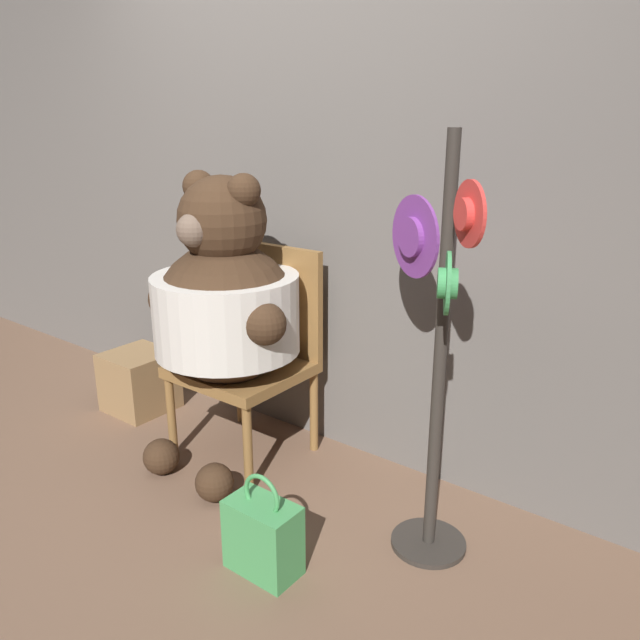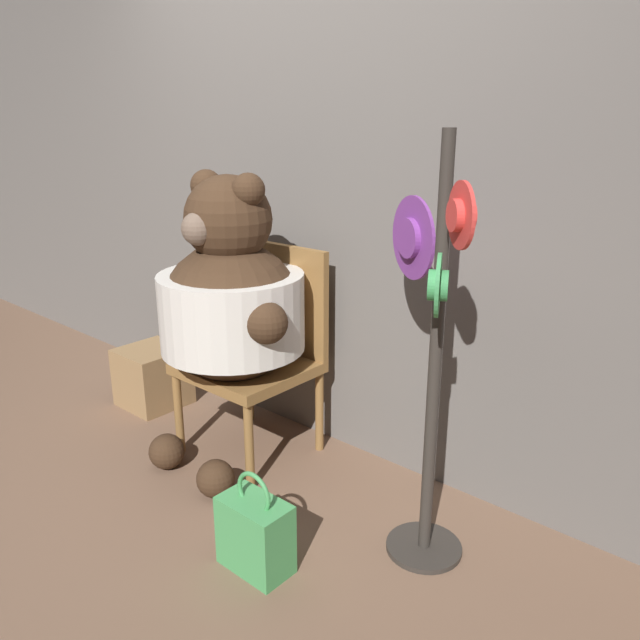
% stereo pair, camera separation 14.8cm
% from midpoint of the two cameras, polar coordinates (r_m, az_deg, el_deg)
% --- Properties ---
extents(ground_plane, '(14.00, 14.00, 0.00)m').
position_cam_midpoint_polar(ground_plane, '(2.81, -8.96, -15.22)').
color(ground_plane, brown).
extents(wall_back, '(8.00, 0.10, 2.61)m').
position_cam_midpoint_polar(wall_back, '(2.92, 1.76, 13.52)').
color(wall_back, '#66605B').
rests_on(wall_back, ground_plane).
extents(chair, '(0.55, 0.51, 0.97)m').
position_cam_midpoint_polar(chair, '(2.93, -3.96, -2.32)').
color(chair, olive).
rests_on(chair, ground_plane).
extents(teddy_bear, '(0.77, 0.68, 1.32)m').
position_cam_midpoint_polar(teddy_bear, '(2.74, -6.66, 1.58)').
color(teddy_bear, '#3D2819').
rests_on(teddy_bear, ground_plane).
extents(hat_display_rack, '(0.49, 0.41, 1.50)m').
position_cam_midpoint_polar(hat_display_rack, '(2.13, 12.02, -2.33)').
color(hat_display_rack, '#332D28').
rests_on(hat_display_rack, ground_plane).
extents(handbag_on_ground, '(0.26, 0.15, 0.38)m').
position_cam_midpoint_polar(handbag_on_ground, '(2.32, -4.03, -18.92)').
color(handbag_on_ground, '#479E56').
rests_on(handbag_on_ground, ground_plane).
extents(wooden_crate, '(0.32, 0.32, 0.32)m').
position_cam_midpoint_polar(wooden_crate, '(3.58, -13.90, -5.05)').
color(wooden_crate, '#937047').
rests_on(wooden_crate, ground_plane).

